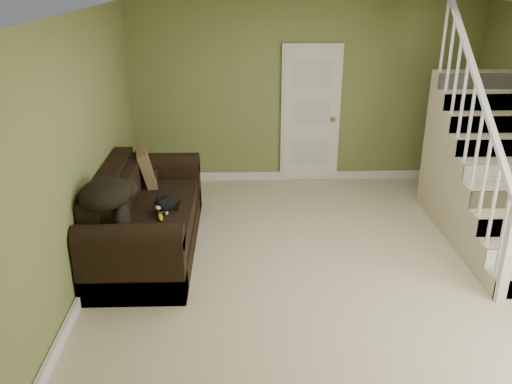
{
  "coord_description": "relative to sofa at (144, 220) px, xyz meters",
  "views": [
    {
      "loc": [
        -0.93,
        -4.99,
        2.96
      ],
      "look_at": [
        -0.77,
        0.12,
        0.86
      ],
      "focal_mm": 38.0,
      "sensor_mm": 36.0,
      "label": 1
    }
  ],
  "objects": [
    {
      "name": "floor",
      "position": [
        2.02,
        -0.56,
        -0.36
      ],
      "size": [
        5.0,
        5.5,
        0.01
      ],
      "primitive_type": "cube",
      "color": "tan",
      "rests_on": "ground"
    },
    {
      "name": "wall_front",
      "position": [
        2.02,
        -3.31,
        0.94
      ],
      "size": [
        5.0,
        0.04,
        2.6
      ],
      "primitive_type": "cube",
      "color": "olive",
      "rests_on": "floor"
    },
    {
      "name": "ceiling",
      "position": [
        2.02,
        -0.56,
        2.24
      ],
      "size": [
        5.0,
        5.5,
        0.01
      ],
      "primitive_type": "cube",
      "color": "white",
      "rests_on": "wall_back"
    },
    {
      "name": "throw_blanket",
      "position": [
        -0.21,
        -0.69,
        0.61
      ],
      "size": [
        0.63,
        0.74,
        0.26
      ],
      "primitive_type": "ellipsoid",
      "rotation": [
        0.0,
        0.0,
        -0.26
      ],
      "color": "black",
      "rests_on": "sofa"
    },
    {
      "name": "sofa",
      "position": [
        0.0,
        0.0,
        0.0
      ],
      "size": [
        1.02,
        2.36,
        0.93
      ],
      "color": "black",
      "rests_on": "floor"
    },
    {
      "name": "baseboard_left",
      "position": [
        -0.45,
        -0.56,
        -0.3
      ],
      "size": [
        0.04,
        5.5,
        0.12
      ],
      "primitive_type": "cube",
      "color": "white",
      "rests_on": "floor"
    },
    {
      "name": "banana",
      "position": [
        0.23,
        -0.3,
        0.18
      ],
      "size": [
        0.09,
        0.19,
        0.05
      ],
      "primitive_type": "ellipsoid",
      "rotation": [
        0.0,
        0.0,
        0.22
      ],
      "color": "yellow",
      "rests_on": "sofa"
    },
    {
      "name": "wall_left",
      "position": [
        -0.48,
        -0.56,
        0.94
      ],
      "size": [
        0.04,
        5.5,
        2.6
      ],
      "primitive_type": "cube",
      "color": "olive",
      "rests_on": "floor"
    },
    {
      "name": "door",
      "position": [
        2.12,
        2.15,
        0.65
      ],
      "size": [
        0.86,
        0.12,
        2.02
      ],
      "color": "white",
      "rests_on": "floor"
    },
    {
      "name": "baseboard_back",
      "position": [
        2.02,
        2.16,
        -0.3
      ],
      "size": [
        5.0,
        0.04,
        0.12
      ],
      "primitive_type": "cube",
      "color": "white",
      "rests_on": "floor"
    },
    {
      "name": "throw_pillow",
      "position": [
        -0.06,
        0.75,
        0.35
      ],
      "size": [
        0.31,
        0.5,
        0.48
      ],
      "primitive_type": "cube",
      "rotation": [
        0.0,
        -0.24,
        0.2
      ],
      "color": "#553422",
      "rests_on": "sofa"
    },
    {
      "name": "staircase",
      "position": [
        4.02,
        0.41,
        0.29
      ],
      "size": [
        1.0,
        2.51,
        2.82
      ],
      "color": "tan",
      "rests_on": "floor"
    },
    {
      "name": "wall_back",
      "position": [
        2.02,
        2.19,
        0.94
      ],
      "size": [
        5.0,
        0.04,
        2.6
      ],
      "primitive_type": "cube",
      "color": "olive",
      "rests_on": "floor"
    },
    {
      "name": "side_table",
      "position": [
        -0.24,
        0.88,
        -0.03
      ],
      "size": [
        0.63,
        0.63,
        0.86
      ],
      "rotation": [
        0.0,
        0.0,
        -0.22
      ],
      "color": "black",
      "rests_on": "floor"
    },
    {
      "name": "cat",
      "position": [
        0.28,
        -0.1,
        0.24
      ],
      "size": [
        0.27,
        0.5,
        0.24
      ],
      "rotation": [
        0.0,
        0.0,
        -0.29
      ],
      "color": "black",
      "rests_on": "sofa"
    }
  ]
}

